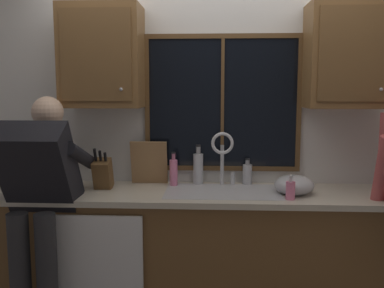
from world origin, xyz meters
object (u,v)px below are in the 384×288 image
knife_block (103,174)px  person_standing (39,194)px  cutting_board (149,163)px  mixing_bowl (294,185)px  bottle_amber_small (198,168)px  bottle_tall_clear (247,174)px  bottle_green_glass (174,172)px  soap_dispenser (290,190)px

knife_block → person_standing: bearing=-131.6°
cutting_board → mixing_bowl: bearing=-13.6°
knife_block → bottle_amber_small: bearing=16.6°
person_standing → bottle_tall_clear: size_ratio=8.00×
mixing_bowl → bottle_amber_small: (-0.67, 0.27, 0.06)m
bottle_tall_clear → bottle_amber_small: bearing=-179.1°
knife_block → bottle_green_glass: bearing=15.7°
cutting_board → bottle_green_glass: (0.19, -0.05, -0.06)m
mixing_bowl → bottle_amber_small: 0.72m
mixing_bowl → bottle_green_glass: bottle_green_glass is taller
knife_block → mixing_bowl: (1.34, -0.07, -0.05)m
bottle_green_glass → bottle_tall_clear: bearing=7.0°
person_standing → cutting_board: bearing=41.1°
bottle_green_glass → bottle_amber_small: (0.18, 0.06, 0.02)m
soap_dispenser → bottle_green_glass: 0.87m
bottle_green_glass → knife_block: bearing=-164.3°
cutting_board → mixing_bowl: 1.07m
bottle_green_glass → bottle_amber_small: bearing=18.9°
cutting_board → bottle_tall_clear: bearing=1.7°
mixing_bowl → soap_dispenser: soap_dispenser is taller
knife_block → bottle_tall_clear: 1.07m
knife_block → cutting_board: size_ratio=0.97×
bottle_tall_clear → bottle_amber_small: 0.37m
mixing_bowl → bottle_tall_clear: bearing=137.5°
bottle_green_glass → bottle_tall_clear: bottle_green_glass is taller
soap_dispenser → knife_block: bearing=170.2°
person_standing → bottle_tall_clear: 1.48m
soap_dispenser → bottle_amber_small: bearing=145.5°
bottle_green_glass → cutting_board: bearing=166.5°
knife_block → bottle_amber_small: size_ratio=1.08×
mixing_bowl → bottle_green_glass: (-0.85, 0.21, 0.04)m
bottle_amber_small → knife_block: bearing=-163.4°
cutting_board → soap_dispenser: 1.07m
person_standing → mixing_bowl: (1.66, 0.29, 0.01)m
person_standing → bottle_amber_small: person_standing is taller
person_standing → knife_block: (0.32, 0.36, 0.06)m
person_standing → bottle_green_glass: bearing=31.5°
mixing_bowl → soap_dispenser: 0.16m
person_standing → mixing_bowl: size_ratio=5.91×
knife_block → bottle_green_glass: 0.51m
bottle_amber_small → cutting_board: bearing=-177.5°
person_standing → soap_dispenser: (1.61, 0.14, 0.01)m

